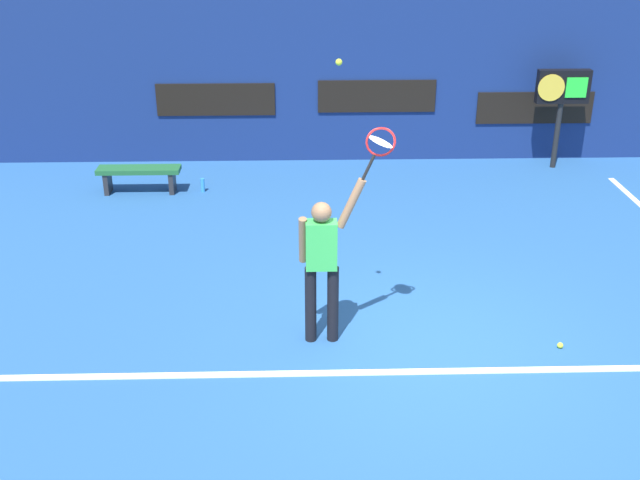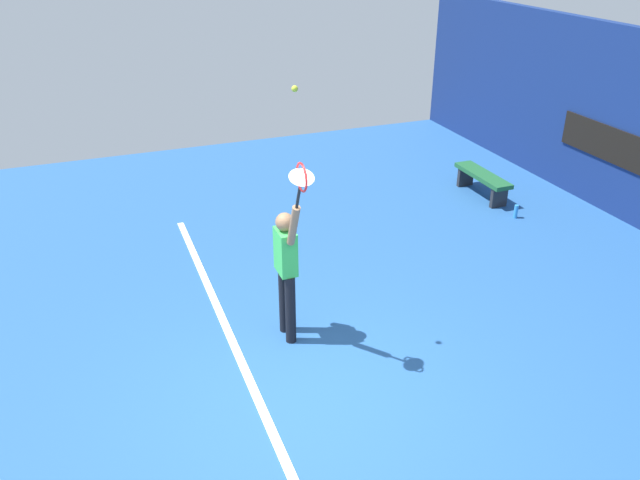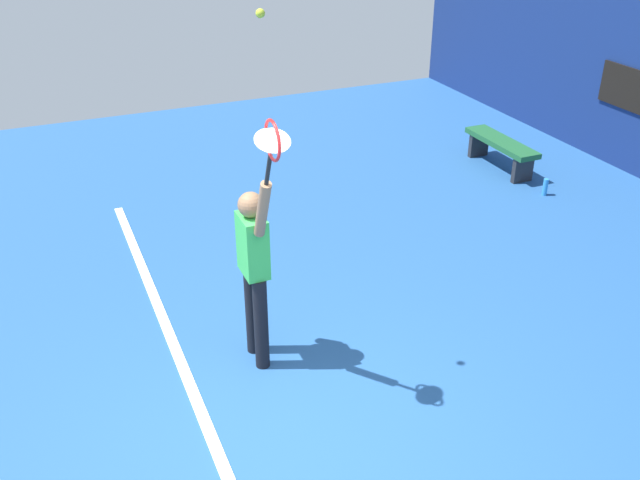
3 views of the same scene
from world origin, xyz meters
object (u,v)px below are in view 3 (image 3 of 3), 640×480
at_px(tennis_ball, 260,13).
at_px(court_bench, 501,147).
at_px(tennis_player, 254,264).
at_px(tennis_racket, 272,144).
at_px(water_bottle, 545,187).

relative_size(tennis_ball, court_bench, 0.05).
bearing_deg(tennis_ball, tennis_player, -152.57).
relative_size(tennis_racket, water_bottle, 2.59).
xyz_separation_m(tennis_racket, court_bench, (-3.56, 4.84, -1.98)).
bearing_deg(tennis_ball, water_bottle, 113.62).
distance_m(court_bench, water_bottle, 1.09).
distance_m(tennis_player, water_bottle, 5.27).
relative_size(tennis_racket, court_bench, 0.44).
height_order(tennis_racket, water_bottle, tennis_racket).
bearing_deg(water_bottle, court_bench, 180.00).
bearing_deg(tennis_racket, water_bottle, 117.28).
bearing_deg(tennis_racket, court_bench, 126.35).
distance_m(tennis_racket, court_bench, 6.33).
height_order(tennis_player, court_bench, tennis_player).
relative_size(tennis_ball, water_bottle, 0.28).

